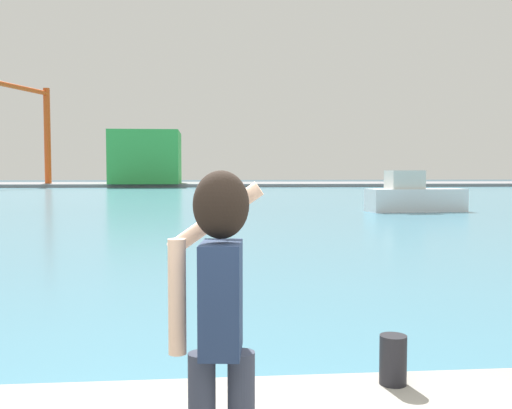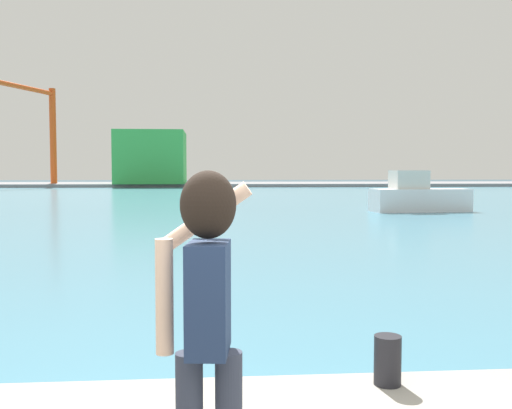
# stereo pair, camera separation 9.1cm
# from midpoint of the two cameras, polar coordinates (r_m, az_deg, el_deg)

# --- Properties ---
(ground_plane) EXTENTS (220.00, 220.00, 0.00)m
(ground_plane) POSITION_cam_midpoint_polar(r_m,az_deg,el_deg) (52.75, -4.72, 0.76)
(ground_plane) COLOR #334751
(harbor_water) EXTENTS (140.00, 100.00, 0.02)m
(harbor_water) POSITION_cam_midpoint_polar(r_m,az_deg,el_deg) (54.74, -4.73, 0.87)
(harbor_water) COLOR teal
(harbor_water) RESTS_ON ground_plane
(far_shore_dock) EXTENTS (140.00, 20.00, 0.50)m
(far_shore_dock) POSITION_cam_midpoint_polar(r_m,az_deg,el_deg) (94.72, -4.89, 2.04)
(far_shore_dock) COLOR gray
(far_shore_dock) RESTS_ON ground_plane
(person_photographer) EXTENTS (0.53, 0.56, 1.74)m
(person_photographer) POSITION_cam_midpoint_polar(r_m,az_deg,el_deg) (2.90, -4.63, -9.99)
(person_photographer) COLOR #2D3342
(person_photographer) RESTS_ON quay_promenade
(harbor_bollard) EXTENTS (0.22, 0.22, 0.40)m
(harbor_bollard) POSITION_cam_midpoint_polar(r_m,az_deg,el_deg) (4.91, 13.08, -14.97)
(harbor_bollard) COLOR black
(harbor_bollard) RESTS_ON quay_promenade
(boat_moored) EXTENTS (5.77, 2.33, 2.39)m
(boat_moored) POSITION_cam_midpoint_polar(r_m,az_deg,el_deg) (34.32, 15.51, 0.78)
(boat_moored) COLOR white
(boat_moored) RESTS_ON harbor_water
(warehouse_left) EXTENTS (10.37, 11.03, 8.07)m
(warehouse_left) POSITION_cam_midpoint_polar(r_m,az_deg,el_deg) (89.99, -11.00, 4.65)
(warehouse_left) COLOR green
(warehouse_left) RESTS_ON far_shore_dock
(port_crane) EXTENTS (5.24, 12.55, 14.80)m
(port_crane) POSITION_cam_midpoint_polar(r_m,az_deg,el_deg) (93.30, -20.98, 7.72)
(port_crane) COLOR #D84C19
(port_crane) RESTS_ON far_shore_dock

